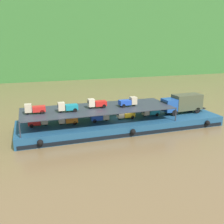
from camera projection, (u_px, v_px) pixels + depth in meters
name	position (u px, v px, depth m)	size (l,w,h in m)	color
ground_plane	(122.00, 128.00, 39.47)	(400.00, 400.00, 0.00)	brown
hillside_far_bank	(59.00, 21.00, 97.40)	(149.44, 33.20, 36.86)	#387533
cargo_barge	(122.00, 123.00, 39.25)	(31.31, 8.86, 1.50)	navy
covered_lorry	(183.00, 103.00, 41.74)	(7.91, 2.50, 3.10)	#1E4C99
cargo_rack	(98.00, 108.00, 37.39)	(22.11, 7.45, 2.00)	#2D333D
mini_truck_lower_stern	(38.00, 121.00, 35.41)	(2.78, 1.26, 1.38)	red
mini_truck_lower_aft	(68.00, 120.00, 36.23)	(2.79, 1.28, 1.38)	orange
mini_truck_lower_mid	(100.00, 117.00, 37.59)	(2.77, 1.26, 1.38)	#1E47B7
mini_truck_lower_fore	(125.00, 114.00, 38.83)	(2.79, 1.29, 1.38)	gold
mini_truck_lower_bow	(150.00, 112.00, 40.38)	(2.78, 1.26, 1.38)	teal
mini_truck_upper_stern	(35.00, 109.00, 34.29)	(2.77, 1.25, 1.38)	red
mini_truck_upper_mid	(67.00, 107.00, 35.22)	(2.75, 1.21, 1.38)	teal
mini_truck_upper_fore	(97.00, 103.00, 37.35)	(2.74, 1.20, 1.38)	red
mini_truck_upper_bow	(128.00, 102.00, 38.24)	(2.76, 1.24, 1.38)	#1E47B7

